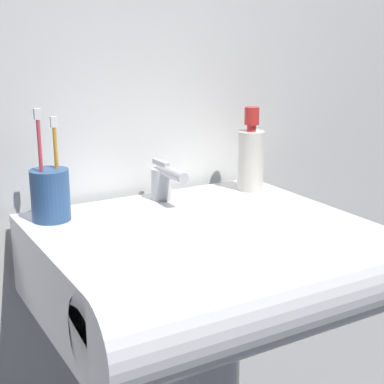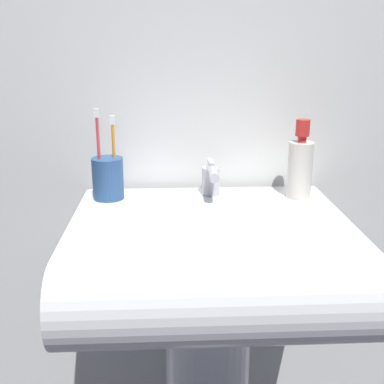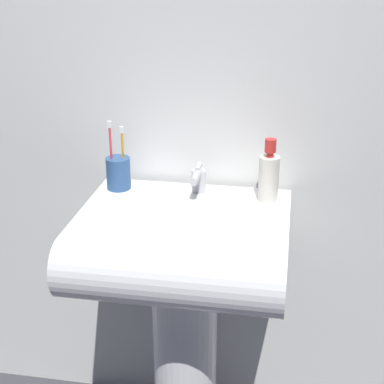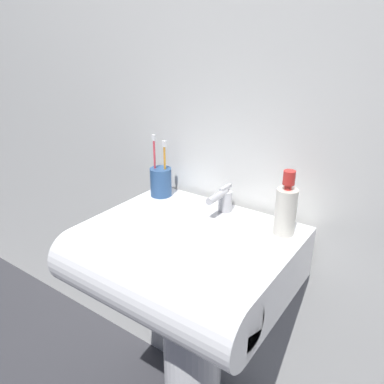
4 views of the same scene
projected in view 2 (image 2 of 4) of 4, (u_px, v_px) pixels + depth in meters
The scene contains 5 objects.
wall_back at pixel (202, 46), 1.16m from camera, with size 5.00×0.05×2.40m, color silver.
sink_basin at pixel (211, 262), 0.99m from camera, with size 0.58×0.50×0.16m.
faucet at pixel (211, 178), 1.14m from camera, with size 0.04×0.12×0.08m.
toothbrush_cup at pixel (108, 177), 1.12m from camera, with size 0.07×0.07×0.21m.
soap_bottle at pixel (300, 166), 1.12m from camera, with size 0.06×0.06×0.18m.
Camera 2 is at (-0.08, -0.95, 1.21)m, focal length 45.00 mm.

